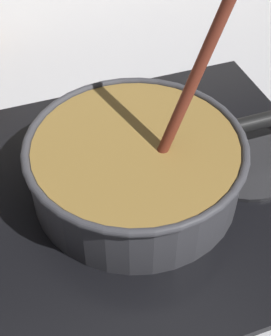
{
  "coord_description": "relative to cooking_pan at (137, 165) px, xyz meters",
  "views": [
    {
      "loc": [
        -0.13,
        -0.36,
        0.51
      ],
      "look_at": [
        0.03,
        0.07,
        0.05
      ],
      "focal_mm": 51.7,
      "sensor_mm": 36.0,
      "label": 1
    }
  ],
  "objects": [
    {
      "name": "hob_plate",
      "position": [
        -0.0,
        0.0,
        -0.05
      ],
      "size": [
        0.56,
        0.48,
        0.01
      ],
      "primitive_type": "cube",
      "color": "black",
      "rests_on": "ground"
    },
    {
      "name": "burner_ring",
      "position": [
        -0.0,
        0.0,
        -0.04
      ],
      "size": [
        0.21,
        0.21,
        0.01
      ],
      "primitive_type": "torus",
      "color": "#592D0C",
      "rests_on": "hob_plate"
    },
    {
      "name": "ground",
      "position": [
        -0.03,
        -0.07,
        -0.08
      ],
      "size": [
        2.4,
        1.6,
        0.04
      ],
      "primitive_type": "cube",
      "color": "#B7B7BC"
    },
    {
      "name": "cooking_pan",
      "position": [
        0.0,
        0.0,
        0.0
      ],
      "size": [
        0.44,
        0.29,
        0.3
      ],
      "color": "#38383D",
      "rests_on": "hob_plate"
    },
    {
      "name": "spare_burner",
      "position": [
        0.17,
        0.0,
        -0.04
      ],
      "size": [
        0.16,
        0.16,
        0.01
      ],
      "primitive_type": "cylinder",
      "color": "#262628",
      "rests_on": "hob_plate"
    }
  ]
}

